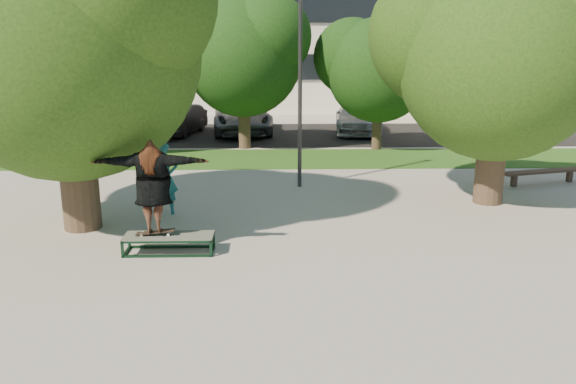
{
  "coord_description": "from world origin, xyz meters",
  "views": [
    {
      "loc": [
        0.22,
        -11.53,
        3.99
      ],
      "look_at": [
        0.54,
        0.6,
        0.93
      ],
      "focal_mm": 35.0,
      "sensor_mm": 36.0,
      "label": 1
    }
  ],
  "objects_px": {
    "tree_right": "(496,47)",
    "car_dark": "(179,120)",
    "car_grey": "(242,116)",
    "bench": "(543,172)",
    "car_silver_b": "(358,117)",
    "grind_box": "(169,244)",
    "bystander": "(165,178)",
    "tree_left": "(63,30)",
    "lamppost": "(300,81)",
    "car_silver_a": "(87,120)"
  },
  "relations": [
    {
      "from": "bystander",
      "to": "car_silver_a",
      "type": "relative_size",
      "value": 0.46
    },
    {
      "from": "tree_left",
      "to": "car_silver_b",
      "type": "height_order",
      "value": "tree_left"
    },
    {
      "from": "tree_right",
      "to": "car_silver_a",
      "type": "relative_size",
      "value": 1.62
    },
    {
      "from": "tree_right",
      "to": "car_grey",
      "type": "relative_size",
      "value": 1.09
    },
    {
      "from": "car_grey",
      "to": "lamppost",
      "type": "bearing_deg",
      "value": -83.25
    },
    {
      "from": "car_dark",
      "to": "bystander",
      "type": "bearing_deg",
      "value": -71.23
    },
    {
      "from": "car_silver_a",
      "to": "car_silver_b",
      "type": "xyz_separation_m",
      "value": [
        13.44,
        0.09,
        0.09
      ]
    },
    {
      "from": "grind_box",
      "to": "car_silver_a",
      "type": "height_order",
      "value": "car_silver_a"
    },
    {
      "from": "tree_right",
      "to": "car_silver_a",
      "type": "height_order",
      "value": "tree_right"
    },
    {
      "from": "bystander",
      "to": "tree_left",
      "type": "bearing_deg",
      "value": -158.64
    },
    {
      "from": "tree_right",
      "to": "car_dark",
      "type": "relative_size",
      "value": 1.48
    },
    {
      "from": "tree_left",
      "to": "grind_box",
      "type": "xyz_separation_m",
      "value": [
        2.38,
        -1.78,
        -4.23
      ]
    },
    {
      "from": "tree_right",
      "to": "tree_left",
      "type": "bearing_deg",
      "value": -168.97
    },
    {
      "from": "tree_left",
      "to": "grind_box",
      "type": "bearing_deg",
      "value": -36.83
    },
    {
      "from": "tree_right",
      "to": "car_silver_a",
      "type": "distance_m",
      "value": 20.29
    },
    {
      "from": "car_grey",
      "to": "car_silver_b",
      "type": "distance_m",
      "value": 5.77
    },
    {
      "from": "bench",
      "to": "car_silver_a",
      "type": "bearing_deg",
      "value": 131.68
    },
    {
      "from": "tree_left",
      "to": "car_dark",
      "type": "xyz_separation_m",
      "value": [
        -0.09,
        14.84,
        -3.7
      ]
    },
    {
      "from": "bench",
      "to": "car_silver_b",
      "type": "relative_size",
      "value": 0.53
    },
    {
      "from": "tree_left",
      "to": "lamppost",
      "type": "height_order",
      "value": "tree_left"
    },
    {
      "from": "bystander",
      "to": "car_silver_a",
      "type": "height_order",
      "value": "bystander"
    },
    {
      "from": "car_silver_b",
      "to": "bench",
      "type": "bearing_deg",
      "value": -64.66
    },
    {
      "from": "grind_box",
      "to": "bystander",
      "type": "xyz_separation_m",
      "value": [
        -0.59,
        2.85,
        0.73
      ]
    },
    {
      "from": "bench",
      "to": "bystander",
      "type": "bearing_deg",
      "value": 179.57
    },
    {
      "from": "tree_left",
      "to": "car_silver_a",
      "type": "xyz_separation_m",
      "value": [
        -4.71,
        15.31,
        -3.74
      ]
    },
    {
      "from": "grind_box",
      "to": "car_dark",
      "type": "xyz_separation_m",
      "value": [
        -2.47,
        16.62,
        0.53
      ]
    },
    {
      "from": "tree_left",
      "to": "bench",
      "type": "bearing_deg",
      "value": 17.49
    },
    {
      "from": "bystander",
      "to": "bench",
      "type": "height_order",
      "value": "bystander"
    },
    {
      "from": "lamppost",
      "to": "car_silver_a",
      "type": "distance_m",
      "value": 15.37
    },
    {
      "from": "lamppost",
      "to": "bystander",
      "type": "xyz_separation_m",
      "value": [
        -3.5,
        -2.84,
        -2.23
      ]
    },
    {
      "from": "car_dark",
      "to": "car_grey",
      "type": "height_order",
      "value": "car_grey"
    },
    {
      "from": "car_silver_a",
      "to": "tree_right",
      "type": "bearing_deg",
      "value": -32.05
    },
    {
      "from": "tree_left",
      "to": "grind_box",
      "type": "distance_m",
      "value": 5.17
    },
    {
      "from": "grind_box",
      "to": "car_dark",
      "type": "bearing_deg",
      "value": 98.44
    },
    {
      "from": "bench",
      "to": "car_silver_a",
      "type": "xyz_separation_m",
      "value": [
        -17.5,
        11.28,
        0.32
      ]
    },
    {
      "from": "tree_right",
      "to": "car_dark",
      "type": "distance_m",
      "value": 16.81
    },
    {
      "from": "tree_left",
      "to": "car_silver_a",
      "type": "relative_size",
      "value": 1.77
    },
    {
      "from": "bystander",
      "to": "car_grey",
      "type": "height_order",
      "value": "bystander"
    },
    {
      "from": "car_silver_a",
      "to": "bystander",
      "type": "bearing_deg",
      "value": -55.76
    },
    {
      "from": "grind_box",
      "to": "bench",
      "type": "xyz_separation_m",
      "value": [
        10.41,
        5.81,
        0.17
      ]
    },
    {
      "from": "bench",
      "to": "car_silver_b",
      "type": "bearing_deg",
      "value": 94.13
    },
    {
      "from": "tree_left",
      "to": "car_dark",
      "type": "bearing_deg",
      "value": 90.34
    },
    {
      "from": "tree_right",
      "to": "car_silver_a",
      "type": "xyz_separation_m",
      "value": [
        -14.92,
        13.32,
        -3.41
      ]
    },
    {
      "from": "lamppost",
      "to": "car_silver_a",
      "type": "height_order",
      "value": "lamppost"
    },
    {
      "from": "tree_right",
      "to": "car_grey",
      "type": "xyz_separation_m",
      "value": [
        -7.25,
        13.42,
        -3.27
      ]
    },
    {
      "from": "car_silver_a",
      "to": "car_grey",
      "type": "distance_m",
      "value": 7.67
    },
    {
      "from": "tree_left",
      "to": "lamppost",
      "type": "xyz_separation_m",
      "value": [
        5.29,
        3.91,
        -1.27
      ]
    },
    {
      "from": "tree_left",
      "to": "lamppost",
      "type": "distance_m",
      "value": 6.7
    },
    {
      "from": "grind_box",
      "to": "bench",
      "type": "distance_m",
      "value": 11.93
    },
    {
      "from": "tree_left",
      "to": "car_silver_a",
      "type": "distance_m",
      "value": 16.45
    }
  ]
}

